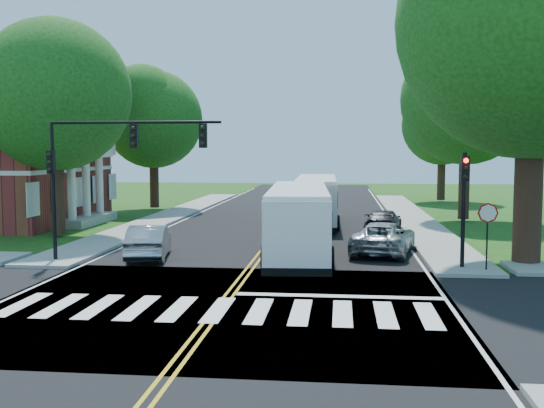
# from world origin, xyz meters

# --- Properties ---
(ground) EXTENTS (140.00, 140.00, 0.00)m
(ground) POSITION_xyz_m (0.00, 0.00, 0.00)
(ground) COLOR #1B4310
(ground) RESTS_ON ground
(road) EXTENTS (14.00, 96.00, 0.01)m
(road) POSITION_xyz_m (0.00, 18.00, 0.01)
(road) COLOR black
(road) RESTS_ON ground
(cross_road) EXTENTS (60.00, 12.00, 0.01)m
(cross_road) POSITION_xyz_m (0.00, 0.00, 0.01)
(cross_road) COLOR black
(cross_road) RESTS_ON ground
(center_line) EXTENTS (0.36, 70.00, 0.01)m
(center_line) POSITION_xyz_m (0.00, 22.00, 0.01)
(center_line) COLOR gold
(center_line) RESTS_ON road
(edge_line_w) EXTENTS (0.12, 70.00, 0.01)m
(edge_line_w) POSITION_xyz_m (-6.80, 22.00, 0.01)
(edge_line_w) COLOR silver
(edge_line_w) RESTS_ON road
(edge_line_e) EXTENTS (0.12, 70.00, 0.01)m
(edge_line_e) POSITION_xyz_m (6.80, 22.00, 0.01)
(edge_line_e) COLOR silver
(edge_line_e) RESTS_ON road
(crosswalk) EXTENTS (12.60, 3.00, 0.01)m
(crosswalk) POSITION_xyz_m (0.00, -0.50, 0.02)
(crosswalk) COLOR silver
(crosswalk) RESTS_ON road
(stop_bar) EXTENTS (6.60, 0.40, 0.01)m
(stop_bar) POSITION_xyz_m (3.50, 1.60, 0.02)
(stop_bar) COLOR silver
(stop_bar) RESTS_ON road
(sidewalk_nw) EXTENTS (2.60, 40.00, 0.15)m
(sidewalk_nw) POSITION_xyz_m (-8.30, 25.00, 0.07)
(sidewalk_nw) COLOR gray
(sidewalk_nw) RESTS_ON ground
(sidewalk_ne) EXTENTS (2.60, 40.00, 0.15)m
(sidewalk_ne) POSITION_xyz_m (8.30, 25.00, 0.07)
(sidewalk_ne) COLOR gray
(sidewalk_ne) RESTS_ON ground
(tree_ne_big) EXTENTS (10.80, 10.80, 14.91)m
(tree_ne_big) POSITION_xyz_m (11.00, 8.00, 9.62)
(tree_ne_big) COLOR #332114
(tree_ne_big) RESTS_ON ground
(tree_west_near) EXTENTS (8.00, 8.00, 11.40)m
(tree_west_near) POSITION_xyz_m (-11.50, 14.00, 7.53)
(tree_west_near) COLOR #332114
(tree_west_near) RESTS_ON ground
(tree_west_far) EXTENTS (7.60, 7.60, 10.67)m
(tree_west_far) POSITION_xyz_m (-11.00, 30.00, 7.00)
(tree_west_far) COLOR #332114
(tree_west_far) RESTS_ON ground
(tree_east_mid) EXTENTS (8.40, 8.40, 11.93)m
(tree_east_mid) POSITION_xyz_m (11.50, 24.00, 7.86)
(tree_east_mid) COLOR #332114
(tree_east_mid) RESTS_ON ground
(tree_east_far) EXTENTS (7.20, 7.20, 10.34)m
(tree_east_far) POSITION_xyz_m (12.50, 40.00, 6.86)
(tree_east_far) COLOR #332114
(tree_east_far) RESTS_ON ground
(signal_nw) EXTENTS (7.15, 0.46, 5.66)m
(signal_nw) POSITION_xyz_m (-5.86, 6.43, 4.38)
(signal_nw) COLOR black
(signal_nw) RESTS_ON ground
(signal_ne) EXTENTS (0.30, 0.46, 4.40)m
(signal_ne) POSITION_xyz_m (8.20, 6.44, 2.96)
(signal_ne) COLOR black
(signal_ne) RESTS_ON ground
(stop_sign) EXTENTS (0.76, 0.08, 2.53)m
(stop_sign) POSITION_xyz_m (9.00, 5.98, 2.03)
(stop_sign) COLOR black
(stop_sign) RESTS_ON ground
(bus_lead) EXTENTS (3.26, 11.69, 2.99)m
(bus_lead) POSITION_xyz_m (1.68, 9.49, 1.59)
(bus_lead) COLOR silver
(bus_lead) RESTS_ON road
(bus_follow) EXTENTS (2.95, 11.36, 2.92)m
(bus_follow) POSITION_xyz_m (2.01, 21.30, 1.55)
(bus_follow) COLOR silver
(bus_follow) RESTS_ON road
(hatchback) EXTENTS (2.30, 4.62, 1.45)m
(hatchback) POSITION_xyz_m (-4.61, 7.80, 0.74)
(hatchback) COLOR #A6A8AD
(hatchback) RESTS_ON road
(suv) EXTENTS (3.42, 5.51, 1.42)m
(suv) POSITION_xyz_m (5.45, 10.18, 0.72)
(suv) COLOR #AAADB1
(suv) RESTS_ON road
(dark_sedan) EXTENTS (2.49, 4.77, 1.32)m
(dark_sedan) POSITION_xyz_m (5.88, 17.15, 0.67)
(dark_sedan) COLOR black
(dark_sedan) RESTS_ON road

